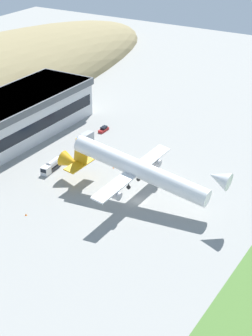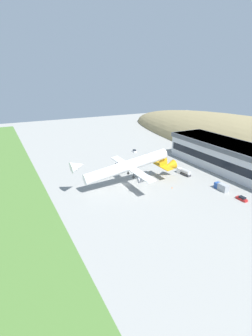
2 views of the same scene
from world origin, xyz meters
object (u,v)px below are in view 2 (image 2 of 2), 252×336
Objects in this scene: service_car_2 at (134,151)px; traffic_cone_0 at (172,188)px; cargo_airplane at (129,166)px; fuel_truck at (222,187)px; service_car_0 at (149,155)px; service_car_1 at (157,158)px; service_car_3 at (242,199)px; terminal_building at (233,156)px; traffic_cone_1 at (143,163)px; box_truck at (184,172)px.

service_car_2 is 57.76m from traffic_cone_0.
cargo_airplane is 52.73m from service_car_2.
service_car_0 is at bearing -177.72° from fuel_truck.
service_car_0 is 12.70m from service_car_2.
cargo_airplane is at bearing -51.53° from service_car_1.
service_car_0 is at bearing 160.66° from traffic_cone_0.
cargo_airplane is 47.61m from service_car_3.
terminal_building is 19.44× the size of service_car_2.
service_car_0 is 6.34× the size of traffic_cone_0.
fuel_truck is at bearing -55.84° from terminal_building.
traffic_cone_0 is 34.57m from traffic_cone_1.
fuel_truck is at bearing 179.38° from service_car_3.
service_car_0 is 0.95× the size of service_car_2.
cargo_airplane is 11.10× the size of service_car_3.
box_truck is 18.49m from traffic_cone_0.
box_truck is at bearing 125.83° from traffic_cone_0.
service_car_3 is (78.26, 5.61, 0.01)m from service_car_2.
service_car_3 is 0.55× the size of box_truck.
fuel_truck is (48.07, 1.16, 0.80)m from service_car_1.
service_car_2 is 0.85× the size of service_car_3.
terminal_building is at bearing 28.36° from service_car_2.
traffic_cone_0 is at bearing -12.02° from service_car_2.
service_car_3 is 7.93× the size of traffic_cone_1.
box_truck is 25.43m from traffic_cone_1.
fuel_truck is 20.93m from traffic_cone_0.
service_car_0 reaches higher than service_car_2.
fuel_truck reaches higher than traffic_cone_1.
terminal_building is 20.14× the size of service_car_1.
service_car_3 is at bearing 39.01° from traffic_cone_0.
traffic_cone_1 is (-22.25, 20.03, -8.52)m from cargo_airplane.
fuel_truck is (55.32, 2.21, 0.74)m from service_car_0.
traffic_cone_1 is at bearing -46.12° from service_car_0.
service_car_0 is 33.50m from box_truck.
terminal_building reaches higher than service_car_3.
box_truck is (-6.58, -25.29, -6.40)m from terminal_building.
service_car_1 is 26.29m from box_truck.
service_car_0 reaches higher than traffic_cone_1.
terminal_building is 130.38× the size of traffic_cone_0.
box_truck is at bearing 3.67° from service_car_2.
service_car_2 is at bearing 148.77° from cargo_airplane.
service_car_1 is at bearing 128.47° from cargo_airplane.
cargo_airplane is 13.12× the size of service_car_2.
terminal_building is 9.10× the size of box_truck.
box_truck is 14.32× the size of traffic_cone_1.
service_car_0 reaches higher than traffic_cone_0.
cargo_airplane is at bearing -31.23° from service_car_2.
traffic_cone_1 is (22.30, -6.98, -0.39)m from service_car_2.
service_car_0 is 6.34× the size of traffic_cone_1.
terminal_building is 55.77m from cargo_airplane.
box_truck is 14.32× the size of traffic_cone_0.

